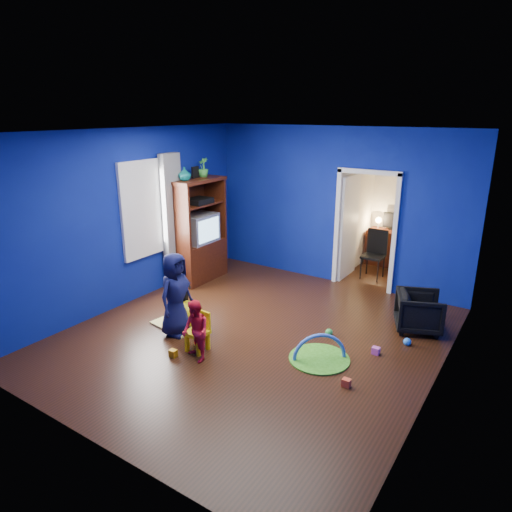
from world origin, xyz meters
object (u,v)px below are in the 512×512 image
Objects in this scene: play_mat at (319,359)px; folding_chair at (373,256)px; child_black at (183,291)px; hopper_ball at (186,314)px; vase at (185,174)px; kid_chair at (197,334)px; child_navy at (175,294)px; study_desk at (388,248)px; tv_armoire at (198,230)px; armchair at (419,312)px; crt_tv at (199,228)px; toddler_red at (195,331)px.

folding_chair is (-0.49, 3.37, 0.45)m from play_mat.
child_black reaches higher than folding_chair.
child_black reaches higher than play_mat.
hopper_ball is 0.44× the size of folding_chair.
vase reaches higher than play_mat.
vase is 3.19m from kid_chair.
study_desk is at bearing -21.16° from child_navy.
tv_armoire is at bearing 133.64° from kid_chair.
kid_chair is at bearing 112.05° from armchair.
child_navy is 2.32m from crt_tv.
folding_chair is at bearing 33.72° from tv_armoire.
toddler_red is 1.05m from hopper_ball.
armchair is 0.93× the size of crt_tv.
toddler_red is 3.30m from vase.
play_mat is (2.09, 0.47, -0.61)m from child_navy.
vase is 0.47× the size of kid_chair.
child_navy is 0.63× the size of tv_armoire.
play_mat is at bearing -19.76° from vase.
toddler_red reaches higher than play_mat.
toddler_red is 1.19× the size of crt_tv.
toddler_red is 0.95× the size of study_desk.
tv_armoire reaches higher than play_mat.
folding_chair is at bearing -90.00° from study_desk.
crt_tv is (0.04, 0.30, -1.06)m from vase.
play_mat is (-0.86, -1.60, -0.29)m from armchair.
study_desk is 0.96m from folding_chair.
crt_tv is (-1.91, 2.39, 0.60)m from toddler_red.
folding_chair is (2.82, 1.88, -0.52)m from tv_armoire.
folding_chair reaches higher than study_desk.
toddler_red reaches higher than study_desk.
child_black reaches higher than study_desk.
tv_armoire is 4.05m from study_desk.
hopper_ball is at bearing -50.37° from vase.
crt_tv is at bearing 123.41° from hopper_ball.
study_desk reaches higher than kid_chair.
child_navy is at bearing -78.69° from hopper_ball.
study_desk reaches higher than armchair.
tv_armoire is (-4.17, -0.11, 0.68)m from armchair.
hopper_ball is (0.12, -0.08, -0.31)m from child_black.
hopper_ball is at bearing 147.21° from kid_chair.
child_navy is 2.23m from play_mat.
armchair is at bearing -52.73° from folding_chair.
crt_tv is at bearing -1.69° from child_black.
toddler_red is 1.68m from play_mat.
hopper_ball is 0.81× the size of kid_chair.
armchair is 3.62m from child_navy.
vase reaches higher than child_black.
kid_chair is at bearing -36.97° from hopper_ball.
vase is 0.34× the size of crt_tv.
hopper_ball is 4.85m from study_desk.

